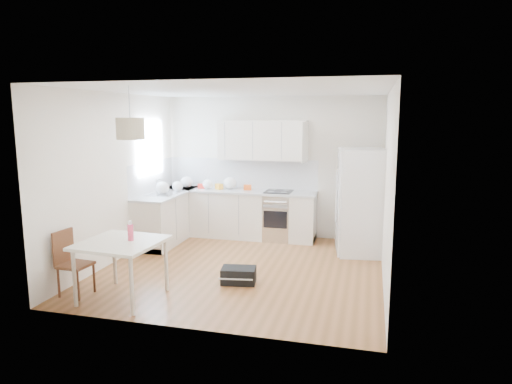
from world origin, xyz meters
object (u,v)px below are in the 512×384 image
refrigerator (361,201)px  dining_table (121,248)px  dining_chair (75,263)px  gym_bag (239,275)px

refrigerator → dining_table: (-2.91, -2.82, -0.22)m
refrigerator → dining_chair: 4.60m
dining_table → dining_chair: dining_chair is taller
dining_chair → gym_bag: (1.95, 0.94, -0.32)m
gym_bag → dining_chair: bearing=-163.2°
dining_chair → gym_bag: 2.18m
refrigerator → gym_bag: (-1.61, -1.93, -0.79)m
refrigerator → dining_table: bearing=-143.1°
gym_bag → dining_table: bearing=-154.4°
refrigerator → gym_bag: size_ratio=3.74×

